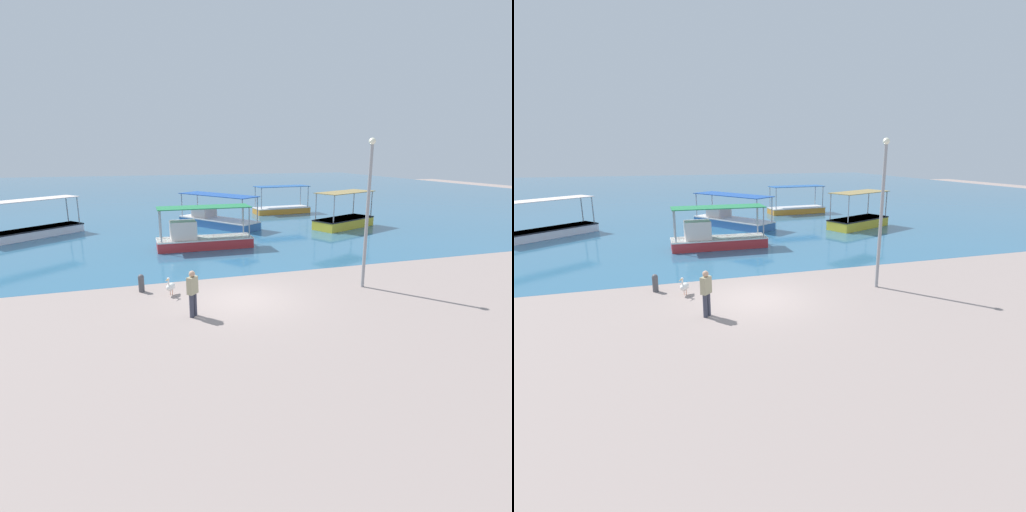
# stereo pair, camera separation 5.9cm
# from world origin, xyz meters

# --- Properties ---
(ground) EXTENTS (120.00, 120.00, 0.00)m
(ground) POSITION_xyz_m (0.00, 0.00, 0.00)
(ground) COLOR gray
(harbor_water) EXTENTS (110.00, 90.00, 0.00)m
(harbor_water) POSITION_xyz_m (0.00, 48.00, 0.00)
(harbor_water) COLOR #306588
(harbor_water) RESTS_ON ground
(fishing_boat_outer) EXTENTS (6.23, 5.53, 2.59)m
(fishing_boat_outer) POSITION_xyz_m (-10.62, 15.81, 0.50)
(fishing_boat_outer) COLOR white
(fishing_boat_outer) RESTS_ON harbor_water
(fishing_boat_far_right) EXTENTS (5.48, 2.28, 2.58)m
(fishing_boat_far_right) POSITION_xyz_m (9.70, 21.44, 0.49)
(fishing_boat_far_right) COLOR orange
(fishing_boat_far_right) RESTS_ON harbor_water
(fishing_boat_center) EXTENTS (5.57, 3.90, 2.76)m
(fishing_boat_center) POSITION_xyz_m (11.59, 12.83, 0.55)
(fishing_boat_center) COLOR gold
(fishing_boat_center) RESTS_ON harbor_water
(fishing_boat_near_right) EXTENTS (5.79, 1.85, 2.52)m
(fishing_boat_near_right) POSITION_xyz_m (-0.16, 9.24, 0.64)
(fishing_boat_near_right) COLOR #BC2C30
(fishing_boat_near_right) RESTS_ON harbor_water
(fishing_boat_far_left) EXTENTS (5.62, 6.89, 2.51)m
(fishing_boat_far_left) POSITION_xyz_m (2.27, 16.26, 0.57)
(fishing_boat_far_left) COLOR #396BAE
(fishing_boat_far_left) RESTS_ON harbor_water
(pelican) EXTENTS (0.55, 0.72, 0.80)m
(pelican) POSITION_xyz_m (-2.72, 1.33, 0.38)
(pelican) COLOR #E0997A
(pelican) RESTS_ON ground
(lamp_post) EXTENTS (0.28, 0.28, 6.23)m
(lamp_post) POSITION_xyz_m (5.34, -0.05, 3.48)
(lamp_post) COLOR gray
(lamp_post) RESTS_ON ground
(mooring_bollard) EXTENTS (0.25, 0.25, 0.76)m
(mooring_bollard) POSITION_xyz_m (-3.85, 2.11, 0.41)
(mooring_bollard) COLOR #47474C
(mooring_bollard) RESTS_ON ground
(fisherman_standing) EXTENTS (0.44, 0.44, 1.69)m
(fisherman_standing) POSITION_xyz_m (-2.16, -1.12, 0.91)
(fisherman_standing) COLOR #373A4B
(fisherman_standing) RESTS_ON ground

